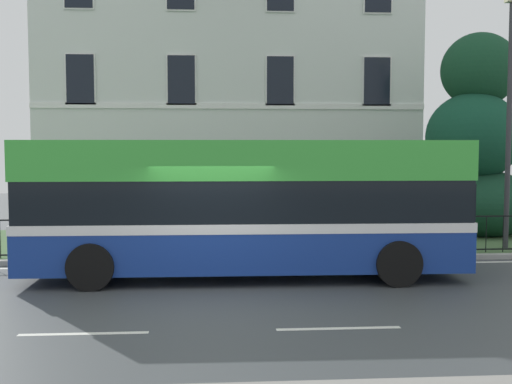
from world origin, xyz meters
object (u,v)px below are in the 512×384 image
object	(u,v)px
single_decker_bus	(245,205)
litter_bin	(401,228)
evergreen_tree	(477,151)
street_lamp_post	(510,102)
georgian_townhouse	(227,60)

from	to	relation	value
single_decker_bus	litter_bin	size ratio (longest dim) A/B	8.16
evergreen_tree	street_lamp_post	world-z (taller)	street_lamp_post
litter_bin	evergreen_tree	bearing A→B (deg)	42.65
evergreen_tree	litter_bin	size ratio (longest dim) A/B	5.53
georgian_townhouse	evergreen_tree	xyz separation A→B (m)	(7.66, -8.44, -3.88)
georgian_townhouse	street_lamp_post	world-z (taller)	georgian_townhouse
evergreen_tree	litter_bin	bearing A→B (deg)	-137.35
single_decker_bus	street_lamp_post	bearing A→B (deg)	21.61
single_decker_bus	evergreen_tree	bearing A→B (deg)	37.26
georgian_townhouse	evergreen_tree	distance (m)	12.04
single_decker_bus	georgian_townhouse	bearing A→B (deg)	90.87
street_lamp_post	litter_bin	xyz separation A→B (m)	(-3.01, -0.23, -3.38)
georgian_townhouse	street_lamp_post	distance (m)	13.71
georgian_townhouse	litter_bin	size ratio (longest dim) A/B	12.35
evergreen_tree	street_lamp_post	distance (m)	3.21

